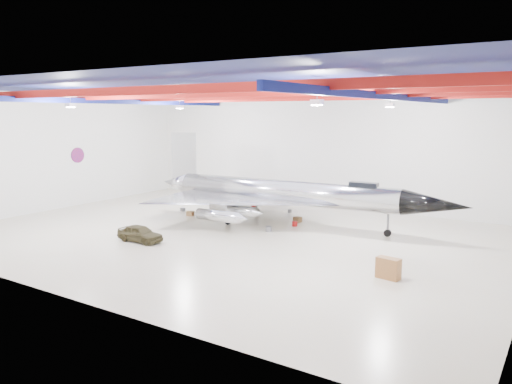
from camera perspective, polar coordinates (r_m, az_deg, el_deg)
The scene contains 16 objects.
floor at distance 37.97m, azimuth -3.00°, elevation -4.91°, with size 40.00×40.00×0.00m, color #C4B59C.
wall_back at distance 49.92m, azimuth 7.08°, elevation 4.78°, with size 40.00×40.00×0.00m, color silver.
wall_left at distance 51.33m, azimuth -21.55°, elevation 4.34°, with size 30.00×30.00×0.00m, color silver.
ceiling at distance 36.90m, azimuth -3.15°, elevation 11.91°, with size 40.00×40.00×0.00m, color #0A0F38.
ceiling_structure at distance 36.87m, azimuth -3.14°, elevation 10.86°, with size 39.50×29.50×1.08m.
wall_roundel at distance 52.51m, azimuth -19.71°, elevation 3.98°, with size 1.50×1.50×0.10m, color #B21414.
jet_aircraft at distance 41.17m, azimuth 3.05°, elevation -0.36°, with size 27.16×16.35×7.40m.
jeep at distance 36.76m, azimuth -13.12°, elevation -4.63°, with size 1.43×3.55×1.21m, color #3E371F.
desk at distance 28.99m, azimuth 14.89°, elevation -8.42°, with size 1.30×0.65×1.19m, color brown.
crate_ply at distance 45.20m, azimuth -7.52°, elevation -2.44°, with size 0.59×0.48×0.42m, color olive.
toolbox_red at distance 48.30m, azimuth -0.25°, elevation -1.70°, with size 0.42×0.34×0.29m, color maroon.
engine_drum at distance 38.92m, azimuth 1.44°, elevation -4.24°, with size 0.46×0.46×0.41m, color #59595B.
parts_bin at distance 42.39m, azimuth 4.77°, elevation -3.15°, with size 0.63×0.50×0.44m, color olive.
crate_small at distance 47.42m, azimuth -8.38°, elevation -1.99°, with size 0.43×0.35×0.30m, color #59595B.
tool_chest at distance 40.87m, azimuth 4.45°, elevation -3.63°, with size 0.44×0.44×0.40m, color maroon.
spares_box at distance 46.31m, azimuth 3.87°, elevation -2.17°, with size 0.36×0.36×0.32m, color #59595B.
Camera 1 is at (21.58, -29.87, 9.14)m, focal length 35.00 mm.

